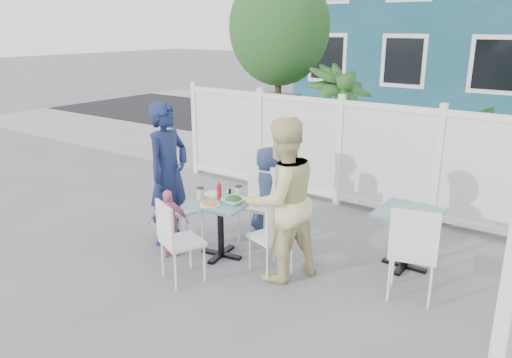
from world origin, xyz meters
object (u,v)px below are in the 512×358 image
Objects in this scene: chair_near at (175,236)px; man at (168,174)px; toddler at (168,223)px; main_table at (220,214)px; woman at (281,200)px; utility_cabinet at (276,129)px; spare_table at (408,224)px; chair_left at (178,202)px; chair_back at (259,198)px; chair_right at (275,232)px; boy at (267,190)px.

man is (-0.80, 0.72, 0.37)m from chair_near.
main_table is at bearing -11.16° from toddler.
main_table is 0.91m from woman.
toddler is (1.37, -4.39, -0.24)m from utility_cabinet.
spare_table is 2.77m from chair_left.
woman is at bearing 126.39° from chair_back.
chair_back is at bearing -171.97° from spare_table.
chair_right reaches higher than main_table.
chair_left is 0.43m from toddler.
utility_cabinet is at bearing -122.79° from woman.
boy is 1.38m from toddler.
woman reaches higher than utility_cabinet.
utility_cabinet is 3.68m from boy.
woman reaches higher than chair_right.
chair_back is at bearing -53.26° from utility_cabinet.
toddler is at bearing -148.36° from main_table.
spare_table is at bearing 176.73° from chair_back.
chair_near is 1.14m from man.
spare_table is 1.49m from chair_right.
boy is (1.93, -3.13, -0.06)m from utility_cabinet.
chair_near is at bearing -136.99° from man.
utility_cabinet is at bearing -71.09° from chair_back.
toddler is at bearing 80.11° from boy.
main_table is 2.13m from spare_table.
spare_table is 0.79× the size of chair_right.
chair_right is at bearing -29.13° from toddler.
chair_left is at bearing -160.00° from spare_table.
man is 1.01× the size of woman.
chair_left reaches higher than main_table.
boy is at bearing -51.91° from utility_cabinet.
chair_near reaches higher than chair_right.
man reaches higher than utility_cabinet.
chair_near is at bearing 49.95° from chair_left.
boy is (0.83, 0.95, -0.31)m from man.
woman is 1.27m from boy.
boy is (-0.75, 0.93, 0.07)m from chair_right.
woman is (0.07, 0.01, 0.37)m from chair_right.
main_table is at bearing 112.49° from chair_near.
chair_right is 0.75× the size of boy.
utility_cabinet reaches higher than spare_table.
chair_near is 0.78× the size of boy.
chair_back is 1.13m from woman.
chair_back reaches higher than toddler.
man reaches higher than toddler.
boy reaches higher than spare_table.
chair_near reaches higher than spare_table.
chair_right is at bearing -0.73° from main_table.
toddler is (-0.57, -1.06, -0.13)m from chair_back.
man is at bearing 88.88° from toddler.
chair_near is 0.69m from toddler.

